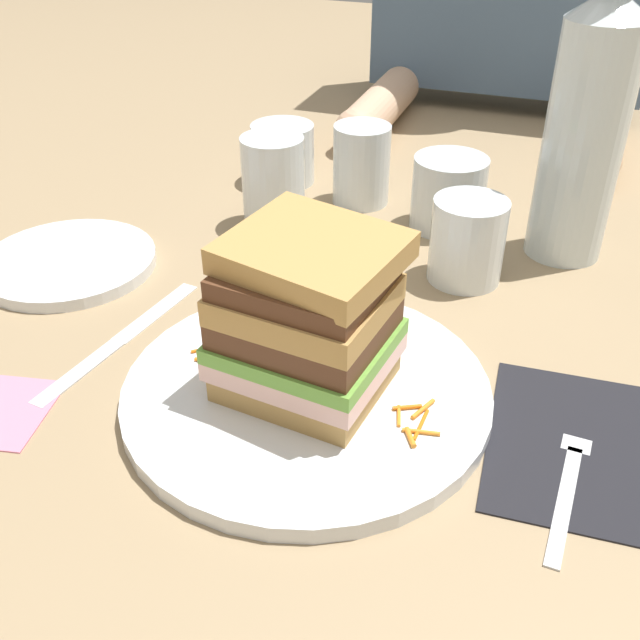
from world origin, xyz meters
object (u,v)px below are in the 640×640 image
object	(u,v)px
fork	(572,466)
empty_tumbler_0	(448,193)
main_plate	(307,391)
knife	(117,342)
water_bottle	(587,125)
napkin_dark	(575,448)
empty_tumbler_1	(273,182)
juice_glass	(467,246)
empty_tumbler_2	(283,154)
empty_tumbler_3	(361,165)
sandwich	(307,319)
side_plate	(69,262)

from	to	relation	value
fork	empty_tumbler_0	distance (m)	0.38
main_plate	knife	distance (m)	0.18
knife	water_bottle	world-z (taller)	water_bottle
napkin_dark	knife	bearing A→B (deg)	179.84
main_plate	empty_tumbler_0	world-z (taller)	empty_tumbler_0
napkin_dark	empty_tumbler_1	bearing A→B (deg)	142.72
juice_glass	water_bottle	distance (m)	0.16
knife	empty_tumbler_2	xyz separation A→B (m)	(0.00, 0.37, 0.03)
knife	empty_tumbler_1	bearing A→B (deg)	81.64
juice_glass	fork	bearing A→B (deg)	-63.09
empty_tumbler_2	empty_tumbler_3	xyz separation A→B (m)	(0.11, -0.03, 0.01)
water_bottle	empty_tumbler_1	bearing A→B (deg)	-172.15
main_plate	juice_glass	distance (m)	0.24
empty_tumbler_3	knife	bearing A→B (deg)	-107.51
sandwich	fork	size ratio (longest dim) A/B	0.81
main_plate	empty_tumbler_2	xyz separation A→B (m)	(-0.18, 0.38, 0.03)
main_plate	napkin_dark	distance (m)	0.20
empty_tumbler_2	empty_tumbler_3	distance (m)	0.11
main_plate	side_plate	xyz separation A→B (m)	(-0.30, 0.11, -0.00)
main_plate	side_plate	world-z (taller)	main_plate
napkin_dark	knife	xyz separation A→B (m)	(-0.38, 0.00, 0.00)
water_bottle	empty_tumbler_0	size ratio (longest dim) A/B	3.75
water_bottle	napkin_dark	bearing A→B (deg)	-83.49
sandwich	napkin_dark	world-z (taller)	sandwich
sandwich	juice_glass	world-z (taller)	sandwich
fork	side_plate	bearing A→B (deg)	166.35
fork	empty_tumbler_3	world-z (taller)	empty_tumbler_3
water_bottle	empty_tumbler_2	distance (m)	0.36
knife	empty_tumbler_3	xyz separation A→B (m)	(0.11, 0.35, 0.04)
knife	empty_tumbler_0	distance (m)	0.39
empty_tumbler_2	side_plate	size ratio (longest dim) A/B	0.45
fork	water_bottle	size ratio (longest dim) A/B	0.56
napkin_dark	juice_glass	xyz separation A→B (m)	(-0.12, 0.21, 0.03)
empty_tumbler_1	empty_tumbler_2	xyz separation A→B (m)	(-0.04, 0.11, -0.01)
empty_tumbler_3	side_plate	distance (m)	0.34
empty_tumbler_1	empty_tumbler_2	size ratio (longest dim) A/B	1.29
empty_tumbler_0	empty_tumbler_2	xyz separation A→B (m)	(-0.22, 0.05, -0.00)
empty_tumbler_2	napkin_dark	bearing A→B (deg)	-44.80
fork	empty_tumbler_2	distance (m)	0.54
main_plate	empty_tumbler_2	size ratio (longest dim) A/B	3.65
napkin_dark	knife	distance (m)	0.38
fork	water_bottle	xyz separation A→B (m)	(-0.03, 0.32, 0.13)
juice_glass	knife	bearing A→B (deg)	-140.68
juice_glass	empty_tumbler_0	world-z (taller)	juice_glass
juice_glass	empty_tumbler_1	world-z (taller)	empty_tumbler_1
napkin_dark	empty_tumbler_2	distance (m)	0.53
sandwich	empty_tumbler_1	bearing A→B (deg)	117.67
empty_tumbler_0	side_plate	size ratio (longest dim) A/B	0.46
fork	napkin_dark	bearing A→B (deg)	86.63
main_plate	juice_glass	xyz separation A→B (m)	(0.08, 0.22, 0.03)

